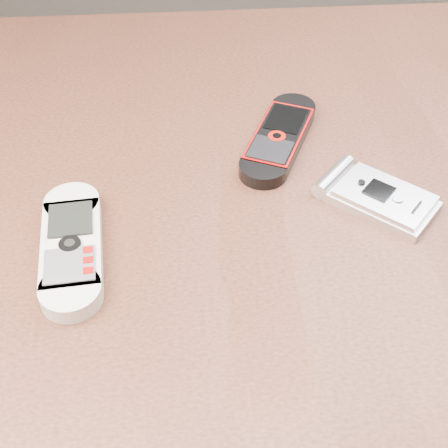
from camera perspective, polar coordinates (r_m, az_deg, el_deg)
table at (r=0.58m, az=-0.50°, el=-8.25°), size 1.20×0.80×0.75m
nokia_white at (r=0.49m, az=-13.76°, el=-1.97°), size 0.06×0.14×0.02m
nokia_black_red at (r=0.59m, az=5.05°, el=7.90°), size 0.10×0.15×0.01m
motorola_razr at (r=0.54m, az=14.14°, el=2.37°), size 0.11×0.11×0.02m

